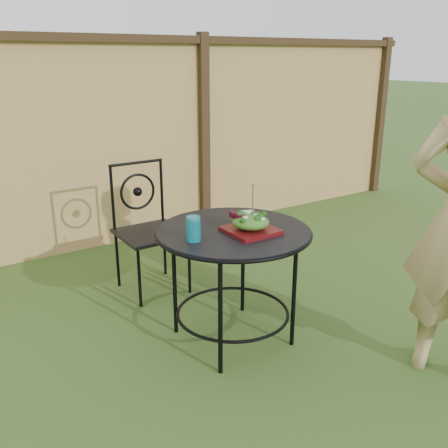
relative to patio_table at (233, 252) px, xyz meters
name	(u,v)px	position (x,y,z in m)	size (l,w,h in m)	color
ground	(207,366)	(-0.30, -0.17, -0.59)	(60.00, 60.00, 0.00)	#264315
fence	(72,146)	(-0.30, 2.02, 0.36)	(8.00, 0.12, 1.90)	#E7BB72
patio_table	(233,252)	(0.00, 0.00, 0.00)	(0.92, 0.92, 0.72)	black
patio_chair	(148,224)	(-0.11, 0.96, -0.08)	(0.46, 0.46, 0.95)	black
salad_plate	(251,230)	(0.05, -0.10, 0.15)	(0.27, 0.27, 0.02)	#42090B
salad	(251,222)	(0.05, -0.10, 0.20)	(0.21, 0.21, 0.08)	#235614
fork	(253,200)	(0.06, -0.10, 0.33)	(0.01, 0.01, 0.18)	silver
drinking_glass	(193,229)	(-0.29, -0.03, 0.21)	(0.08, 0.08, 0.14)	#0B7289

